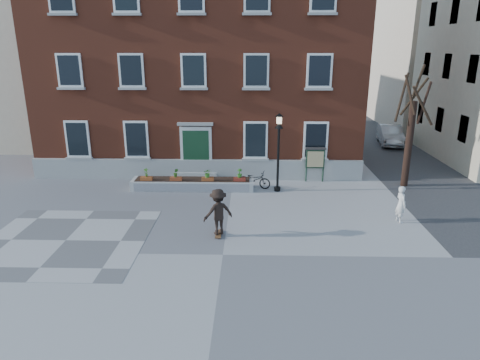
{
  "coord_description": "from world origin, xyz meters",
  "views": [
    {
      "loc": [
        0.95,
        -13.5,
        7.03
      ],
      "look_at": [
        0.5,
        4.0,
        1.5
      ],
      "focal_mm": 32.0,
      "sensor_mm": 36.0,
      "label": 1
    }
  ],
  "objects_px": {
    "bicycle": "(254,179)",
    "lamp_post": "(279,142)",
    "parked_car": "(390,135)",
    "notice_board": "(315,159)",
    "skateboarder": "(218,212)",
    "bystander": "(401,204)"
  },
  "relations": [
    {
      "from": "bystander",
      "to": "parked_car",
      "type": "bearing_deg",
      "value": -28.23
    },
    {
      "from": "parked_car",
      "to": "skateboarder",
      "type": "relative_size",
      "value": 2.27
    },
    {
      "from": "bicycle",
      "to": "skateboarder",
      "type": "xyz_separation_m",
      "value": [
        -1.42,
        -5.83,
        0.53
      ]
    },
    {
      "from": "notice_board",
      "to": "skateboarder",
      "type": "height_order",
      "value": "skateboarder"
    },
    {
      "from": "bystander",
      "to": "skateboarder",
      "type": "xyz_separation_m",
      "value": [
        -7.43,
        -1.55,
        0.2
      ]
    },
    {
      "from": "lamp_post",
      "to": "notice_board",
      "type": "height_order",
      "value": "lamp_post"
    },
    {
      "from": "bicycle",
      "to": "skateboarder",
      "type": "relative_size",
      "value": 0.9
    },
    {
      "from": "bystander",
      "to": "notice_board",
      "type": "bearing_deg",
      "value": 14.32
    },
    {
      "from": "notice_board",
      "to": "skateboarder",
      "type": "distance_m",
      "value": 8.41
    },
    {
      "from": "bicycle",
      "to": "lamp_post",
      "type": "bearing_deg",
      "value": -94.04
    },
    {
      "from": "parked_car",
      "to": "lamp_post",
      "type": "bearing_deg",
      "value": -121.28
    },
    {
      "from": "lamp_post",
      "to": "bystander",
      "type": "bearing_deg",
      "value": -38.27
    },
    {
      "from": "parked_car",
      "to": "notice_board",
      "type": "bearing_deg",
      "value": -118.39
    },
    {
      "from": "bicycle",
      "to": "lamp_post",
      "type": "distance_m",
      "value": 2.44
    },
    {
      "from": "bicycle",
      "to": "bystander",
      "type": "distance_m",
      "value": 7.39
    },
    {
      "from": "parked_car",
      "to": "lamp_post",
      "type": "xyz_separation_m",
      "value": [
        -8.96,
        -10.88,
        1.83
      ]
    },
    {
      "from": "lamp_post",
      "to": "skateboarder",
      "type": "height_order",
      "value": "lamp_post"
    },
    {
      "from": "parked_car",
      "to": "notice_board",
      "type": "xyz_separation_m",
      "value": [
        -6.87,
        -9.26,
        0.56
      ]
    },
    {
      "from": "lamp_post",
      "to": "notice_board",
      "type": "distance_m",
      "value": 2.93
    },
    {
      "from": "bystander",
      "to": "skateboarder",
      "type": "bearing_deg",
      "value": 89.11
    },
    {
      "from": "bicycle",
      "to": "skateboarder",
      "type": "bearing_deg",
      "value": -176.44
    },
    {
      "from": "bicycle",
      "to": "parked_car",
      "type": "xyz_separation_m",
      "value": [
        10.12,
        10.43,
        0.26
      ]
    }
  ]
}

